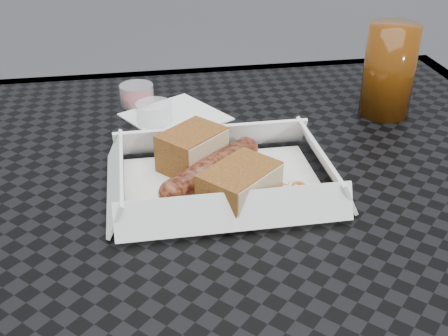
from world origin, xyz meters
The scene contains 10 objects.
patio_table centered at (0.00, 0.00, 0.67)m, with size 0.80×0.80×0.74m.
food_tray centered at (-0.05, 0.01, 0.75)m, with size 0.22×0.15×0.00m, color white.
bratwurst centered at (-0.06, 0.01, 0.76)m, with size 0.13×0.11×0.03m.
bread_near centered at (-0.08, 0.05, 0.77)m, with size 0.07×0.05×0.05m, color brown.
bread_far centered at (-0.04, -0.03, 0.77)m, with size 0.08×0.05×0.04m, color brown.
veg_garnish centered at (0.03, -0.03, 0.75)m, with size 0.03×0.03×0.00m.
napkin centered at (-0.08, 0.20, 0.75)m, with size 0.12×0.12×0.00m, color white.
condiment_cup_sauce centered at (-0.13, 0.26, 0.76)m, with size 0.05×0.05×0.03m, color maroon.
condiment_cup_empty centered at (-0.11, 0.19, 0.76)m, with size 0.05×0.05×0.03m, color silver.
drink_glass centered at (0.21, 0.17, 0.81)m, with size 0.07×0.07×0.13m, color #4D2506.
Camera 1 is at (-0.14, -0.53, 1.08)m, focal length 45.00 mm.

